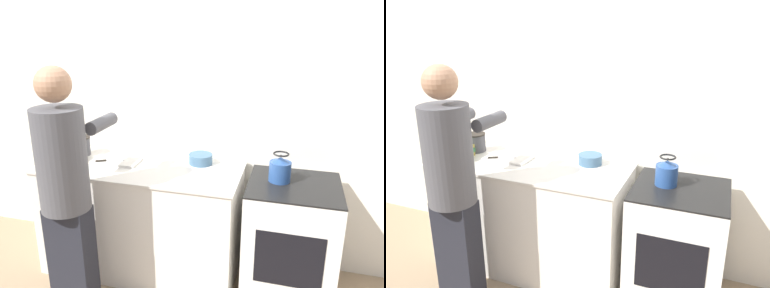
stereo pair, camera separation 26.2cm
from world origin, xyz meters
TOP-DOWN VIEW (x-y plane):
  - wall_back at (0.00, 0.72)m, footprint 8.00×0.05m
  - counter at (-0.35, 0.33)m, footprint 1.58×0.68m
  - oven at (0.81, 0.30)m, footprint 0.63×0.61m
  - person at (-0.62, -0.25)m, footprint 0.36×0.60m
  - cutting_board at (-0.57, 0.36)m, footprint 0.38×0.20m
  - knife at (-0.61, 0.33)m, footprint 0.21×0.13m
  - kettle at (0.71, 0.33)m, footprint 0.15×0.15m
  - bowl_prep at (0.09, 0.51)m, footprint 0.19×0.19m
  - canister_jar at (-0.93, 0.44)m, footprint 0.16×0.16m
  - book_stack at (-0.97, 0.20)m, footprint 0.24×0.29m

SIDE VIEW (x-z plane):
  - oven at x=0.81m, z-range 0.00..0.90m
  - counter at x=-0.35m, z-range 0.00..0.90m
  - cutting_board at x=-0.57m, z-range 0.90..0.92m
  - knife at x=-0.61m, z-range 0.92..0.93m
  - bowl_prep at x=0.09m, z-range 0.90..0.98m
  - person at x=-0.62m, z-range 0.08..1.81m
  - book_stack at x=-0.97m, z-range 0.90..1.05m
  - canister_jar at x=-0.93m, z-range 0.90..1.06m
  - kettle at x=0.71m, z-range 0.88..1.09m
  - wall_back at x=0.00m, z-range 0.00..2.60m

